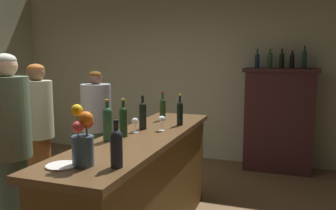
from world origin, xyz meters
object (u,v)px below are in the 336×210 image
Objects in this scene: wine_bottle_syrah at (116,146)px; flower_arrangement at (83,139)px; cheese_plate at (62,166)px; display_bottle_midright at (292,60)px; bar_counter at (143,190)px; display_bottle_right at (304,58)px; wine_glass_mid at (162,120)px; wine_bottle_riesling at (180,112)px; patron_in_grey at (10,147)px; patron_tall at (97,127)px; display_cabinet at (279,118)px; display_bottle_left at (257,60)px; wine_bottle_merlot at (163,108)px; wine_glass_front at (135,122)px; patron_near_entrance at (39,132)px; wine_bottle_rose at (107,122)px; wine_bottle_chardonnay at (143,114)px; display_bottle_center at (282,60)px; display_bottle_midleft at (270,59)px; wine_bottle_malbec at (123,120)px.

flower_arrangement is at bearing -168.72° from wine_bottle_syrah.
display_bottle_midright reaches higher than cheese_plate.
display_bottle_right reaches higher than bar_counter.
wine_bottle_riesling is at bearing 75.56° from wine_glass_mid.
cheese_plate is 1.00m from patron_in_grey.
wine_bottle_syrah is 2.29m from patron_tall.
display_bottle_left reaches higher than display_cabinet.
wine_bottle_merlot is 2.37× the size of wine_glass_front.
patron_near_entrance is at bearing 144.24° from wine_bottle_syrah.
wine_bottle_rose reaches higher than wine_bottle_syrah.
wine_bottle_riesling is at bearing -105.66° from display_bottle_left.
display_bottle_left reaches higher than cheese_plate.
display_bottle_center is (1.20, 2.37, 0.51)m from wine_bottle_chardonnay.
wine_glass_mid is 1.15m from flower_arrangement.
display_bottle_midleft is 0.99× the size of display_bottle_center.
display_bottle_midleft is (1.03, 2.37, 0.52)m from wine_bottle_chardonnay.
cheese_plate is at bearing -26.18° from patron_near_entrance.
wine_bottle_malbec is at bearing -119.69° from display_bottle_right.
cheese_plate is at bearing -34.99° from patron_tall.
display_bottle_right reaches higher than wine_glass_front.
display_bottle_midright is at bearing 47.32° from patron_in_grey.
display_bottle_left is at bearing 53.75° from patron_in_grey.
wine_bottle_merlot is at bearing -129.01° from display_bottle_right.
bar_counter is 1.12m from cheese_plate.
patron_tall is at bearing 130.31° from wine_bottle_malbec.
display_cabinet is 5.45× the size of display_bottle_left.
cheese_plate is 0.72× the size of display_bottle_midright.
wine_glass_front is at bearing -112.55° from display_bottle_midleft.
display_bottle_right is at bearing 68.03° from flower_arrangement.
wine_bottle_malbec is 2.95m from display_bottle_midleft.
wine_bottle_riesling is 2.32m from display_bottle_center.
display_bottle_midright is at bearing 63.73° from wine_bottle_rose.
patron_in_grey is 1.51m from patron_tall.
display_bottle_midright is at bearing 63.97° from patron_tall.
display_cabinet is at bearing 49.18° from patron_in_grey.
wine_bottle_syrah is at bearing -104.39° from display_cabinet.
wine_bottle_merlot is at bearing 96.27° from bar_counter.
wine_bottle_chardonnay is at bearing -116.92° from display_bottle_center.
display_cabinet is at bearing 75.61° from wine_bottle_syrah.
wine_bottle_chardonnay is at bearing -116.76° from display_cabinet.
display_cabinet reaches higher than wine_glass_front.
wine_glass_front is at bearing -144.39° from wine_glass_mid.
wine_bottle_riesling is at bearing 71.13° from bar_counter.
display_bottle_right is at bearing 60.17° from patron_near_entrance.
display_bottle_right reaches higher than wine_glass_mid.
wine_glass_mid is 0.36× the size of flower_arrangement.
display_bottle_left reaches higher than bar_counter.
wine_bottle_malbec is at bearing 90.55° from cheese_plate.
wine_bottle_rose is at bearing -105.31° from wine_bottle_malbec.
flower_arrangement is 2.22m from patron_tall.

